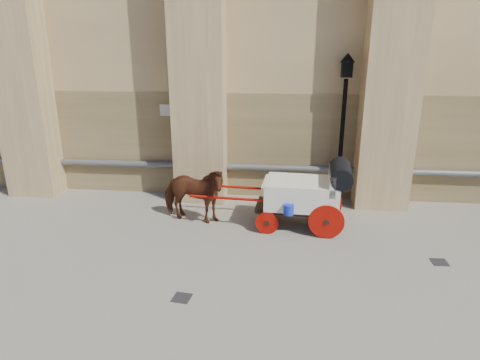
# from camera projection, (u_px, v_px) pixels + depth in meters

# --- Properties ---
(ground) EXTENTS (90.00, 90.00, 0.00)m
(ground) POSITION_uv_depth(u_px,v_px,m) (217.00, 261.00, 8.98)
(ground) COLOR slate
(ground) RESTS_ON ground
(horse) EXTENTS (1.87, 1.12, 1.48)m
(horse) POSITION_uv_depth(u_px,v_px,m) (193.00, 194.00, 10.68)
(horse) COLOR brown
(horse) RESTS_ON ground
(carriage) EXTENTS (3.90, 1.41, 1.68)m
(carriage) POSITION_uv_depth(u_px,v_px,m) (308.00, 192.00, 10.33)
(carriage) COLOR black
(carriage) RESTS_ON ground
(street_lamp) EXTENTS (0.38, 0.38, 4.09)m
(street_lamp) POSITION_uv_depth(u_px,v_px,m) (342.00, 127.00, 11.41)
(street_lamp) COLOR black
(street_lamp) RESTS_ON ground
(drain_grate_near) EXTENTS (0.36, 0.36, 0.01)m
(drain_grate_near) POSITION_uv_depth(u_px,v_px,m) (182.00, 298.00, 7.71)
(drain_grate_near) COLOR black
(drain_grate_near) RESTS_ON ground
(drain_grate_far) EXTENTS (0.33, 0.33, 0.01)m
(drain_grate_far) POSITION_uv_depth(u_px,v_px,m) (439.00, 262.00, 8.93)
(drain_grate_far) COLOR black
(drain_grate_far) RESTS_ON ground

